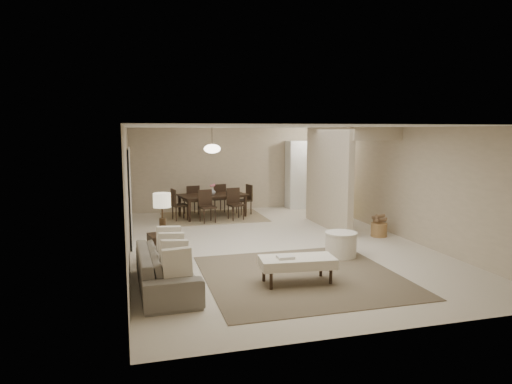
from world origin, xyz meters
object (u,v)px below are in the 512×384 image
object	(u,v)px
side_table	(163,248)
round_pouf	(341,245)
ottoman_bench	(297,262)
pantry_cabinet	(306,175)
sofa	(166,269)
dining_table	(213,206)
wicker_basket	(379,230)

from	to	relation	value
side_table	round_pouf	world-z (taller)	side_table
ottoman_bench	side_table	bearing A→B (deg)	144.38
pantry_cabinet	round_pouf	distance (m)	5.71
sofa	side_table	xyz separation A→B (m)	(0.05, 1.42, -0.04)
ottoman_bench	dining_table	distance (m)	5.88
sofa	round_pouf	bearing A→B (deg)	-76.47
side_table	wicker_basket	bearing A→B (deg)	9.40
pantry_cabinet	sofa	world-z (taller)	pantry_cabinet
ottoman_bench	dining_table	xyz separation A→B (m)	(-0.32, 5.87, -0.02)
sofa	ottoman_bench	xyz separation A→B (m)	(2.03, -0.30, 0.03)
sofa	ottoman_bench	distance (m)	2.05
ottoman_bench	sofa	bearing A→B (deg)	177.01
ottoman_bench	wicker_basket	bearing A→B (deg)	46.13
side_table	dining_table	bearing A→B (deg)	68.24
pantry_cabinet	wicker_basket	xyz separation A→B (m)	(0.18, -4.15, -0.89)
side_table	sofa	bearing A→B (deg)	-92.01
round_pouf	pantry_cabinet	bearing A→B (deg)	75.51
pantry_cabinet	dining_table	world-z (taller)	pantry_cabinet
ottoman_bench	round_pouf	size ratio (longest dim) A/B	2.00
pantry_cabinet	side_table	distance (m)	6.92
sofa	wicker_basket	bearing A→B (deg)	-67.45
sofa	ottoman_bench	size ratio (longest dim) A/B	1.70
round_pouf	wicker_basket	world-z (taller)	round_pouf
side_table	wicker_basket	xyz separation A→B (m)	(4.93, 0.82, -0.11)
wicker_basket	side_table	bearing A→B (deg)	-170.60
sofa	round_pouf	world-z (taller)	sofa
ottoman_bench	dining_table	world-z (taller)	dining_table
pantry_cabinet	ottoman_bench	bearing A→B (deg)	-112.48
ottoman_bench	wicker_basket	xyz separation A→B (m)	(2.95, 2.54, -0.19)
wicker_basket	dining_table	world-z (taller)	dining_table
pantry_cabinet	round_pouf	bearing A→B (deg)	-104.49
ottoman_bench	wicker_basket	size ratio (longest dim) A/B	3.37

